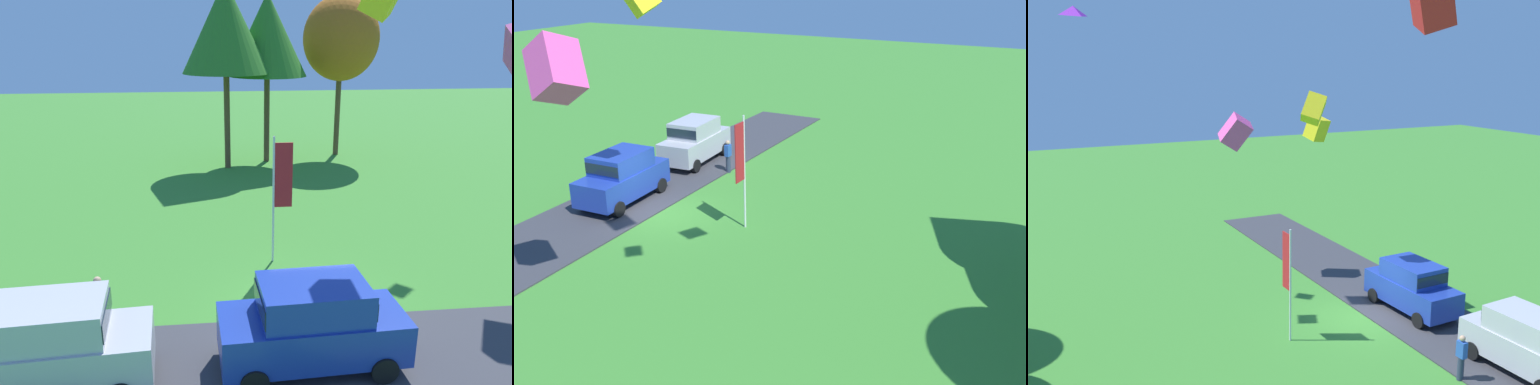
# 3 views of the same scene
# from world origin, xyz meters

# --- Properties ---
(ground_plane) EXTENTS (120.00, 120.00, 0.00)m
(ground_plane) POSITION_xyz_m (0.00, 0.00, 0.00)
(ground_plane) COLOR #3D842D
(pavement_strip) EXTENTS (36.00, 4.40, 0.06)m
(pavement_strip) POSITION_xyz_m (0.00, -2.39, 0.03)
(pavement_strip) COLOR #38383D
(pavement_strip) RESTS_ON ground
(car_suv_mid_row) EXTENTS (4.72, 2.30, 2.28)m
(car_suv_mid_row) POSITION_xyz_m (-6.50, -2.63, 1.30)
(car_suv_mid_row) COLOR #B7B7BC
(car_suv_mid_row) RESTS_ON ground
(car_suv_near_entrance) EXTENTS (4.68, 2.20, 2.28)m
(car_suv_near_entrance) POSITION_xyz_m (-0.34, -2.35, 1.30)
(car_suv_near_entrance) COLOR #1E389E
(car_suv_near_entrance) RESTS_ON ground
(person_on_lawn) EXTENTS (0.36, 0.24, 1.71)m
(person_on_lawn) POSITION_xyz_m (-5.88, -0.21, 0.88)
(person_on_lawn) COLOR #2D334C
(person_on_lawn) RESTS_ON ground
(tree_center_back) EXTENTS (5.20, 5.20, 10.97)m
(tree_center_back) POSITION_xyz_m (-1.44, 17.48, 8.34)
(tree_center_back) COLOR brown
(tree_center_back) RESTS_ON ground
(tree_far_right) EXTENTS (4.93, 4.93, 10.41)m
(tree_far_right) POSITION_xyz_m (1.17, 18.85, 7.91)
(tree_far_right) COLOR brown
(tree_far_right) RESTS_ON ground
(tree_left_of_center) EXTENTS (4.94, 4.94, 10.43)m
(tree_left_of_center) POSITION_xyz_m (6.18, 20.26, 7.69)
(tree_left_of_center) COLOR brown
(tree_left_of_center) RESTS_ON ground
(flag_banner) EXTENTS (0.71, 0.08, 4.69)m
(flag_banner) POSITION_xyz_m (-0.23, 3.84, 2.97)
(flag_banner) COLOR silver
(flag_banner) RESTS_ON ground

